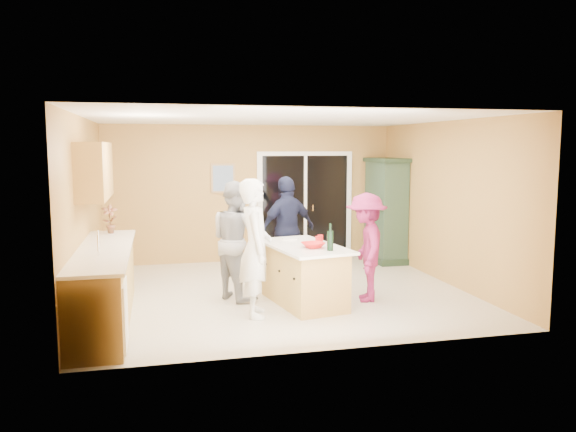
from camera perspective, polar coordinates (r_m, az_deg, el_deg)
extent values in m
plane|color=beige|center=(8.57, -0.83, -7.76)|extent=(5.50, 5.50, 0.00)
cube|color=white|center=(8.30, -0.86, 9.87)|extent=(5.50, 5.00, 0.10)
cube|color=#D3B257|center=(10.78, -3.70, 2.29)|extent=(5.50, 0.10, 2.60)
cube|color=#D3B257|center=(5.94, 4.34, -1.60)|extent=(5.50, 0.10, 2.60)
cube|color=#D3B257|center=(8.20, -19.96, 0.39)|extent=(0.10, 5.00, 2.60)
cube|color=#D3B257|center=(9.32, 15.91, 1.29)|extent=(0.10, 5.00, 2.60)
cube|color=tan|center=(7.43, -18.18, -6.86)|extent=(0.60, 3.00, 0.90)
cube|color=white|center=(6.39, -18.91, -9.63)|extent=(0.62, 0.60, 0.72)
cube|color=white|center=(7.34, -18.20, -3.28)|extent=(0.65, 3.05, 0.04)
cylinder|color=silver|center=(6.82, -18.73, -2.62)|extent=(0.02, 0.02, 0.30)
cube|color=tan|center=(7.94, -19.05, 4.39)|extent=(0.35, 1.60, 0.75)
cube|color=white|center=(11.00, 1.74, 1.09)|extent=(1.90, 0.05, 2.10)
cube|color=black|center=(10.98, 1.76, 1.08)|extent=(1.70, 0.03, 1.94)
cube|color=white|center=(10.98, 1.76, 1.08)|extent=(0.06, 0.04, 1.94)
cube|color=silver|center=(11.01, 2.53, 0.83)|extent=(0.02, 0.03, 0.12)
cube|color=#A07B50|center=(10.66, -6.62, 3.82)|extent=(0.46, 0.03, 0.56)
cube|color=#44608C|center=(10.65, -6.61, 3.82)|extent=(0.38, 0.02, 0.48)
cube|color=tan|center=(7.89, 1.62, -6.08)|extent=(0.96, 1.51, 0.80)
cube|color=white|center=(7.80, 1.63, -3.10)|extent=(1.13, 1.72, 0.04)
cube|color=black|center=(7.98, 1.61, -8.56)|extent=(0.88, 1.43, 0.09)
cube|color=#1F3221|center=(11.03, 9.82, -4.20)|extent=(0.55, 1.04, 0.12)
cube|color=#324B37|center=(10.89, 9.92, 0.56)|extent=(0.49, 0.98, 1.84)
cube|color=#1F3221|center=(10.83, 10.03, 5.61)|extent=(0.57, 1.08, 0.08)
imported|color=silver|center=(7.25, -3.32, -3.26)|extent=(0.50, 0.70, 1.79)
imported|color=gray|center=(8.12, -5.27, -2.45)|extent=(0.96, 1.04, 1.71)
imported|color=#191C37|center=(9.01, -0.05, -1.43)|extent=(1.09, 0.76, 1.72)
imported|color=#8B1E54|center=(8.06, 7.95, -3.15)|extent=(0.81, 1.11, 1.55)
imported|color=red|center=(7.59, 2.56, -2.96)|extent=(0.36, 0.36, 0.07)
imported|color=red|center=(8.54, -17.65, -0.27)|extent=(0.23, 0.16, 0.42)
cylinder|color=red|center=(7.99, 3.30, -2.33)|extent=(0.08, 0.08, 0.11)
cylinder|color=red|center=(7.88, 3.04, -2.47)|extent=(0.10, 0.10, 0.11)
cylinder|color=black|center=(7.38, 4.30, -2.51)|extent=(0.08, 0.08, 0.26)
cylinder|color=black|center=(7.36, 4.32, -1.13)|extent=(0.03, 0.03, 0.10)
cylinder|color=white|center=(8.32, 0.20, -2.28)|extent=(0.25, 0.25, 0.02)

